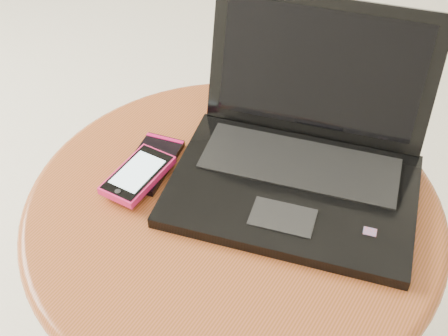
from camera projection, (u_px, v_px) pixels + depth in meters
The scene contains 4 objects.
table at pixel (233, 247), 0.89m from camera, with size 0.60×0.60×0.47m.
laptop at pixel (301, 154), 0.83m from camera, with size 0.40×0.38×0.22m.
phone_black at pixel (151, 163), 0.87m from camera, with size 0.08×0.13×0.01m.
phone_pink at pixel (138, 175), 0.84m from camera, with size 0.06×0.11×0.01m.
Camera 1 is at (0.25, -0.55, 1.07)m, focal length 46.71 mm.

